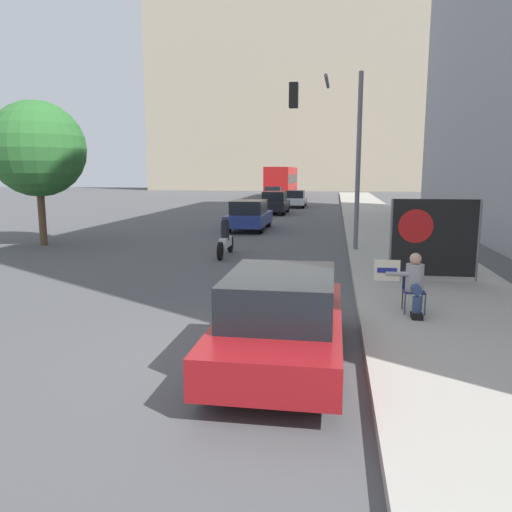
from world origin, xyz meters
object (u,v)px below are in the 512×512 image
object	(u,v)px
protest_banner	(433,238)
car_on_road_distant	(295,199)
car_on_road_midblock	(275,203)
city_bus_on_road	(282,180)
motorcycle_on_road	(225,240)
car_on_road_far_lane	(274,194)
car_on_road_nearest	(249,215)
parked_car_curbside	(281,318)
traffic_light_pole	(335,133)
street_tree_near_curb	(37,149)
seated_protester	(414,282)

from	to	relation	value
protest_banner	car_on_road_distant	bearing A→B (deg)	101.47
car_on_road_midblock	city_bus_on_road	bearing A→B (deg)	94.83
motorcycle_on_road	car_on_road_midblock	bearing A→B (deg)	91.40
car_on_road_far_lane	motorcycle_on_road	world-z (taller)	car_on_road_far_lane
car_on_road_far_lane	car_on_road_nearest	bearing A→B (deg)	-85.98
parked_car_curbside	car_on_road_far_lane	size ratio (longest dim) A/B	1.02
protest_banner	motorcycle_on_road	bearing A→B (deg)	148.79
parked_car_curbside	traffic_light_pole	bearing A→B (deg)	86.33
protest_banner	street_tree_near_curb	bearing A→B (deg)	159.60
car_on_road_far_lane	city_bus_on_road	world-z (taller)	city_bus_on_road
car_on_road_nearest	city_bus_on_road	xyz separation A→B (m)	(-1.79, 32.26, 1.19)
car_on_road_distant	protest_banner	bearing A→B (deg)	-78.53
motorcycle_on_road	protest_banner	bearing A→B (deg)	-31.21
car_on_road_distant	city_bus_on_road	world-z (taller)	city_bus_on_road
parked_car_curbside	street_tree_near_curb	xyz separation A→B (m)	(-10.59, 10.81, 3.01)
parked_car_curbside	city_bus_on_road	world-z (taller)	city_bus_on_road
street_tree_near_curb	parked_car_curbside	bearing A→B (deg)	-45.59
seated_protester	parked_car_curbside	size ratio (longest dim) A/B	0.28
car_on_road_nearest	motorcycle_on_road	world-z (taller)	car_on_road_nearest
traffic_light_pole	car_on_road_midblock	size ratio (longest dim) A/B	1.36
protest_banner	car_on_road_midblock	size ratio (longest dim) A/B	0.49
city_bus_on_road	street_tree_near_curb	xyz separation A→B (m)	(-5.33, -38.72, 1.79)
protest_banner	car_on_road_midblock	world-z (taller)	protest_banner
car_on_road_nearest	car_on_road_midblock	xyz separation A→B (m)	(0.10, 9.86, 0.02)
car_on_road_midblock	city_bus_on_road	xyz separation A→B (m)	(-1.89, 22.40, 1.17)
parked_car_curbside	car_on_road_midblock	xyz separation A→B (m)	(-3.37, 27.13, 0.05)
traffic_light_pole	car_on_road_nearest	bearing A→B (deg)	121.74
car_on_road_nearest	car_on_road_far_lane	distance (m)	23.89
city_bus_on_road	car_on_road_nearest	bearing A→B (deg)	-86.82
seated_protester	city_bus_on_road	size ratio (longest dim) A/B	0.09
car_on_road_far_lane	parked_car_curbside	bearing A→B (deg)	-82.87
city_bus_on_road	motorcycle_on_road	size ratio (longest dim) A/B	5.49
seated_protester	city_bus_on_road	world-z (taller)	city_bus_on_road
motorcycle_on_road	street_tree_near_curb	size ratio (longest dim) A/B	0.40
parked_car_curbside	car_on_road_nearest	bearing A→B (deg)	101.34
car_on_road_midblock	car_on_road_far_lane	size ratio (longest dim) A/B	1.06
protest_banner	city_bus_on_road	size ratio (longest dim) A/B	0.18
seated_protester	car_on_road_nearest	bearing A→B (deg)	112.79
seated_protester	car_on_road_far_lane	bearing A→B (deg)	102.42
seated_protester	car_on_road_midblock	xyz separation A→B (m)	(-5.64, 24.62, -0.03)
car_on_road_distant	city_bus_on_road	distance (m)	16.06
traffic_light_pole	car_on_road_distant	xyz separation A→B (m)	(-3.19, 23.18, -3.47)
protest_banner	car_on_road_distant	xyz separation A→B (m)	(-5.70, 28.07, -0.55)
car_on_road_distant	street_tree_near_curb	xyz separation A→B (m)	(-8.08, -22.94, 3.02)
traffic_light_pole	motorcycle_on_road	bearing A→B (deg)	-161.93
car_on_road_midblock	car_on_road_nearest	bearing A→B (deg)	-90.58
parked_car_curbside	motorcycle_on_road	bearing A→B (deg)	107.34
car_on_road_distant	street_tree_near_curb	distance (m)	24.51
car_on_road_nearest	car_on_road_distant	bearing A→B (deg)	86.67
traffic_light_pole	seated_protester	bearing A→B (deg)	-78.82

